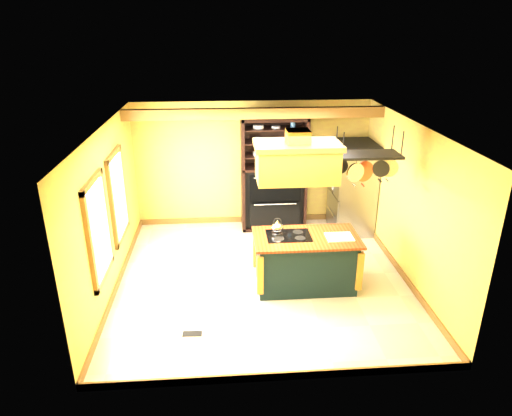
{
  "coord_description": "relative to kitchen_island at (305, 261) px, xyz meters",
  "views": [
    {
      "loc": [
        -0.65,
        -6.96,
        4.2
      ],
      "look_at": [
        -0.09,
        0.3,
        1.22
      ],
      "focal_mm": 32.0,
      "sensor_mm": 36.0,
      "label": 1
    }
  ],
  "objects": [
    {
      "name": "floor_register",
      "position": [
        -1.85,
        -1.2,
        -0.46
      ],
      "size": [
        0.29,
        0.13,
        0.01
      ],
      "primitive_type": "cube",
      "rotation": [
        0.0,
        0.0,
        -0.05
      ],
      "color": "black",
      "rests_on": "floor"
    },
    {
      "name": "window_near",
      "position": [
        -3.17,
        -0.53,
        0.93
      ],
      "size": [
        0.06,
        1.06,
        1.56
      ],
      "color": "brown",
      "rests_on": "wall_left"
    },
    {
      "name": "refrigerator",
      "position": [
        1.37,
        2.17,
        0.45
      ],
      "size": [
        0.82,
        0.97,
        1.89
      ],
      "color": "#909398",
      "rests_on": "floor"
    },
    {
      "name": "pot_rack",
      "position": [
        0.91,
        0.01,
        1.72
      ],
      "size": [
        1.08,
        0.5,
        0.88
      ],
      "color": "black",
      "rests_on": "ceiling"
    },
    {
      "name": "hutch",
      "position": [
        -0.26,
        2.51,
        0.46
      ],
      "size": [
        1.37,
        0.62,
        2.42
      ],
      "color": "black",
      "rests_on": "floor"
    },
    {
      "name": "kitchen_island",
      "position": [
        0.0,
        0.0,
        0.0
      ],
      "size": [
        1.74,
        0.97,
        1.11
      ],
      "rotation": [
        0.0,
        0.0,
        0.0
      ],
      "color": "black",
      "rests_on": "floor"
    },
    {
      "name": "range_hood",
      "position": [
        -0.2,
        -0.0,
        1.76
      ],
      "size": [
        1.32,
        0.75,
        0.8
      ],
      "color": "#CD8233",
      "rests_on": "ceiling"
    },
    {
      "name": "ceiling",
      "position": [
        -0.7,
        0.27,
        2.23
      ],
      "size": [
        5.0,
        5.0,
        0.0
      ],
      "primitive_type": "plane",
      "rotation": [
        3.14,
        0.0,
        0.0
      ],
      "color": "white",
      "rests_on": "wall_back"
    },
    {
      "name": "wall_right",
      "position": [
        1.8,
        0.27,
        0.88
      ],
      "size": [
        0.02,
        5.0,
        2.7
      ],
      "primitive_type": "cube",
      "color": "#BB8E44",
      "rests_on": "floor"
    },
    {
      "name": "wall_left",
      "position": [
        -3.2,
        0.27,
        0.88
      ],
      "size": [
        0.02,
        5.0,
        2.7
      ],
      "primitive_type": "cube",
      "color": "#BB8E44",
      "rests_on": "floor"
    },
    {
      "name": "wall_front",
      "position": [
        -0.7,
        -2.23,
        0.88
      ],
      "size": [
        5.0,
        0.02,
        2.7
      ],
      "primitive_type": "cube",
      "color": "#BB8E44",
      "rests_on": "floor"
    },
    {
      "name": "wall_back",
      "position": [
        -0.7,
        2.77,
        0.88
      ],
      "size": [
        5.0,
        0.02,
        2.7
      ],
      "primitive_type": "cube",
      "color": "#BB8E44",
      "rests_on": "floor"
    },
    {
      "name": "floor",
      "position": [
        -0.7,
        0.27,
        -0.47
      ],
      "size": [
        5.0,
        5.0,
        0.0
      ],
      "primitive_type": "plane",
      "color": "beige",
      "rests_on": "ground"
    },
    {
      "name": "window_far",
      "position": [
        -3.17,
        0.87,
        0.93
      ],
      "size": [
        0.06,
        1.06,
        1.56
      ],
      "color": "brown",
      "rests_on": "wall_left"
    },
    {
      "name": "ceiling_beam",
      "position": [
        -0.7,
        1.97,
        2.12
      ],
      "size": [
        5.0,
        0.15,
        0.2
      ],
      "primitive_type": "cube",
      "color": "brown",
      "rests_on": "ceiling"
    }
  ]
}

